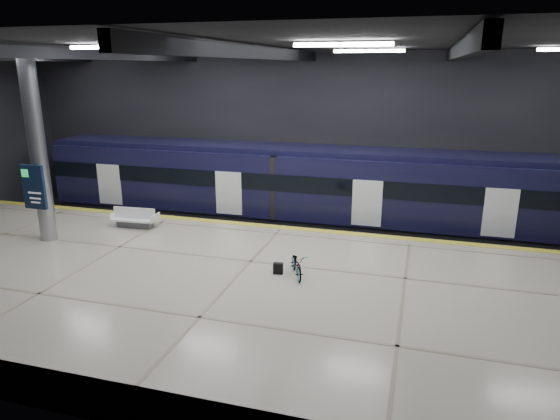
% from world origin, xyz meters
% --- Properties ---
extents(ground, '(30.00, 30.00, 0.00)m').
position_xyz_m(ground, '(0.00, 0.00, 0.00)').
color(ground, black).
rests_on(ground, ground).
extents(room_shell, '(30.10, 16.10, 8.05)m').
position_xyz_m(room_shell, '(-0.00, 0.00, 5.72)').
color(room_shell, black).
rests_on(room_shell, ground).
extents(platform, '(30.00, 11.00, 1.10)m').
position_xyz_m(platform, '(0.00, -2.50, 0.55)').
color(platform, beige).
rests_on(platform, ground).
extents(safety_strip, '(30.00, 0.40, 0.01)m').
position_xyz_m(safety_strip, '(0.00, 2.75, 1.11)').
color(safety_strip, gold).
rests_on(safety_strip, platform).
extents(rails, '(30.00, 1.52, 0.16)m').
position_xyz_m(rails, '(0.00, 5.50, 0.08)').
color(rails, gray).
rests_on(rails, ground).
extents(train, '(29.40, 2.84, 3.79)m').
position_xyz_m(train, '(2.00, 5.50, 2.06)').
color(train, black).
rests_on(train, ground).
extents(bench, '(1.88, 0.86, 0.81)m').
position_xyz_m(bench, '(-5.68, 1.16, 1.39)').
color(bench, '#595B60').
rests_on(bench, platform).
extents(bicycle, '(1.05, 1.53, 0.76)m').
position_xyz_m(bicycle, '(1.76, -1.74, 1.48)').
color(bicycle, '#99999E').
rests_on(bicycle, platform).
extents(pannier_bag, '(0.32, 0.22, 0.35)m').
position_xyz_m(pannier_bag, '(1.16, -1.74, 1.28)').
color(pannier_bag, black).
rests_on(pannier_bag, platform).
extents(info_column, '(0.90, 0.78, 6.90)m').
position_xyz_m(info_column, '(-8.00, -1.03, 4.46)').
color(info_column, '#9EA0A5').
rests_on(info_column, platform).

